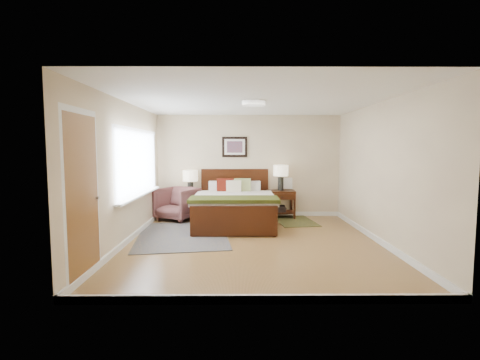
{
  "coord_description": "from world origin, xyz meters",
  "views": [
    {
      "loc": [
        -0.28,
        -6.1,
        1.67
      ],
      "look_at": [
        -0.23,
        0.82,
        1.05
      ],
      "focal_mm": 26.0,
      "sensor_mm": 36.0,
      "label": 1
    }
  ],
  "objects": [
    {
      "name": "rug_persian",
      "position": [
        -1.35,
        0.52,
        0.01
      ],
      "size": [
        1.98,
        2.57,
        0.01
      ],
      "primitive_type": "cube",
      "rotation": [
        0.0,
        0.0,
        0.14
      ],
      "color": "#0C193F",
      "rests_on": "ground"
    },
    {
      "name": "ceiling",
      "position": [
        0.0,
        0.0,
        2.5
      ],
      "size": [
        4.5,
        5.0,
        0.02
      ],
      "primitive_type": "cube",
      "color": "white",
      "rests_on": "back_wall"
    },
    {
      "name": "back_wall",
      "position": [
        0.0,
        2.5,
        1.25
      ],
      "size": [
        4.5,
        0.04,
        2.5
      ],
      "primitive_type": "cube",
      "color": "beige",
      "rests_on": "ground"
    },
    {
      "name": "nightstand_right",
      "position": [
        0.77,
        2.26,
        0.4
      ],
      "size": [
        0.67,
        0.5,
        0.67
      ],
      "color": "#381708",
      "rests_on": "ground"
    },
    {
      "name": "front_wall",
      "position": [
        0.0,
        -2.5,
        1.25
      ],
      "size": [
        4.5,
        0.04,
        2.5
      ],
      "primitive_type": "cube",
      "color": "beige",
      "rests_on": "ground"
    },
    {
      "name": "rug_navy",
      "position": [
        1.05,
        1.8,
        0.01
      ],
      "size": [
        0.98,
        1.34,
        0.01
      ],
      "primitive_type": "cube",
      "rotation": [
        0.0,
        0.0,
        0.14
      ],
      "color": "black",
      "rests_on": "ground"
    },
    {
      "name": "window",
      "position": [
        -2.2,
        0.7,
        1.38
      ],
      "size": [
        0.11,
        2.72,
        1.32
      ],
      "color": "silver",
      "rests_on": "left_wall"
    },
    {
      "name": "ceil_fixture",
      "position": [
        0.0,
        0.0,
        2.47
      ],
      "size": [
        0.44,
        0.44,
        0.08
      ],
      "color": "white",
      "rests_on": "ceiling"
    },
    {
      "name": "lamp_left",
      "position": [
        -1.42,
        2.27,
        0.98
      ],
      "size": [
        0.36,
        0.36,
        0.61
      ],
      "color": "black",
      "rests_on": "nightstand_left"
    },
    {
      "name": "floor",
      "position": [
        0.0,
        0.0,
        0.0
      ],
      "size": [
        5.0,
        5.0,
        0.0
      ],
      "primitive_type": "plane",
      "color": "olive",
      "rests_on": "ground"
    },
    {
      "name": "door",
      "position": [
        -2.23,
        -1.75,
        1.07
      ],
      "size": [
        0.06,
        1.0,
        2.18
      ],
      "color": "silver",
      "rests_on": "ground"
    },
    {
      "name": "armchair",
      "position": [
        -1.7,
        2.0,
        0.38
      ],
      "size": [
        1.12,
        1.13,
        0.77
      ],
      "primitive_type": "imported",
      "rotation": [
        0.0,
        0.0,
        -0.48
      ],
      "color": "brown",
      "rests_on": "ground"
    },
    {
      "name": "lamp_right",
      "position": [
        0.77,
        2.27,
        1.1
      ],
      "size": [
        0.36,
        0.36,
        0.61
      ],
      "color": "black",
      "rests_on": "nightstand_right"
    },
    {
      "name": "left_wall",
      "position": [
        -2.25,
        0.0,
        1.25
      ],
      "size": [
        0.04,
        5.0,
        2.5
      ],
      "primitive_type": "cube",
      "color": "beige",
      "rests_on": "ground"
    },
    {
      "name": "wall_art",
      "position": [
        -0.35,
        2.47,
        1.72
      ],
      "size": [
        0.62,
        0.05,
        0.5
      ],
      "color": "black",
      "rests_on": "back_wall"
    },
    {
      "name": "right_wall",
      "position": [
        2.25,
        0.0,
        1.25
      ],
      "size": [
        0.04,
        5.0,
        2.5
      ],
      "primitive_type": "cube",
      "color": "beige",
      "rests_on": "ground"
    },
    {
      "name": "nightstand_left",
      "position": [
        -1.42,
        2.25,
        0.42
      ],
      "size": [
        0.46,
        0.41,
        0.54
      ],
      "color": "#381708",
      "rests_on": "ground"
    },
    {
      "name": "bed",
      "position": [
        -0.35,
        1.44,
        0.53
      ],
      "size": [
        1.77,
        2.15,
        1.16
      ],
      "color": "#381708",
      "rests_on": "ground"
    }
  ]
}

